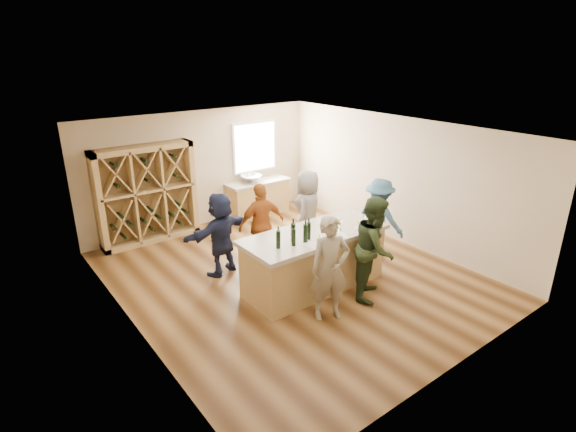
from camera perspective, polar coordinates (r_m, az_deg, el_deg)
floor at (r=8.85m, az=0.27°, el=-7.80°), size 6.00×7.00×0.10m
ceiling at (r=7.89m, az=0.31°, el=11.06°), size 6.00×7.00×0.10m
wall_back at (r=11.16m, az=-10.94°, el=5.95°), size 6.00×0.10×2.80m
wall_front at (r=6.08m, az=21.33°, el=-7.98°), size 6.00×0.10×2.80m
wall_left at (r=6.97m, az=-20.09°, el=-4.09°), size 0.10×7.00×2.80m
wall_right at (r=10.31m, az=13.90°, el=4.50°), size 0.10×7.00×2.80m
window_frame at (r=11.73m, az=-4.28°, el=8.74°), size 1.30×0.06×1.30m
window_pane at (r=11.70m, az=-4.18°, el=8.71°), size 1.18×0.01×1.18m
wine_rack at (r=10.44m, az=-17.48°, el=2.61°), size 2.20×0.45×2.20m
back_counter_base at (r=11.80m, az=-3.79°, el=2.19°), size 1.60×0.58×0.86m
back_counter_top at (r=11.67m, az=-3.85°, el=4.33°), size 1.70×0.62×0.06m
sink at (r=11.53m, az=-4.69°, el=4.74°), size 0.54×0.54×0.19m
faucet at (r=11.66m, az=-5.18°, el=5.20°), size 0.02×0.02×0.30m
tasting_counter_base at (r=8.24m, az=3.35°, el=-5.80°), size 2.60×1.00×1.00m
tasting_counter_top at (r=8.01m, az=3.43°, el=-2.34°), size 2.72×1.12×0.08m
wine_bottle_a at (r=7.31m, az=-1.25°, el=-3.00°), size 0.09×0.09×0.30m
wine_bottle_b at (r=7.41m, az=0.71°, el=-2.71°), size 0.09×0.09×0.30m
wine_bottle_c at (r=7.55m, az=0.66°, el=-2.09°), size 0.10×0.10×0.33m
wine_bottle_d at (r=7.54m, az=2.23°, el=-2.21°), size 0.10×0.10×0.32m
wine_bottle_e at (r=7.66m, az=2.64°, el=-1.90°), size 0.08×0.08×0.30m
wine_glass_a at (r=7.45m, az=4.15°, el=-3.07°), size 0.09×0.09×0.19m
wine_glass_b at (r=7.76m, az=6.36°, el=-2.25°), size 0.07×0.07×0.17m
wine_glass_c at (r=8.12m, az=8.99°, el=-1.31°), size 0.06×0.06×0.17m
wine_glass_d at (r=8.12m, az=6.72°, el=-1.08°), size 0.10×0.10×0.20m
wine_glass_e at (r=8.41m, az=9.66°, el=-0.49°), size 0.09×0.09×0.19m
tasting_menu_a at (r=7.50m, az=3.05°, el=-3.67°), size 0.25×0.31×0.00m
tasting_menu_b at (r=7.90m, az=6.77°, el=-2.46°), size 0.29×0.33×0.00m
tasting_menu_c at (r=8.23m, az=9.55°, el=-1.65°), size 0.32×0.38×0.00m
person_near_left at (r=7.18m, az=5.35°, el=-6.66°), size 0.77×0.68×1.76m
person_near_right at (r=7.91m, az=10.94°, el=-3.99°), size 1.01×0.91×1.84m
person_server at (r=9.46m, az=11.42°, el=-0.30°), size 0.75×1.18×1.69m
person_far_mid at (r=8.97m, az=-3.37°, el=-1.06°), size 1.05×0.62×1.70m
person_far_right at (r=9.59m, az=2.52°, el=0.64°), size 1.03×0.93×1.77m
person_far_left at (r=8.68m, az=-8.53°, el=-2.25°), size 1.61×0.89×1.64m
wine_bottle_f at (r=7.76m, az=5.18°, el=-1.65°), size 0.07×0.07×0.30m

